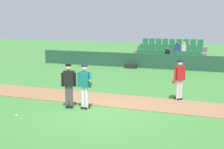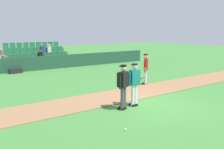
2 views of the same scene
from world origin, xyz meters
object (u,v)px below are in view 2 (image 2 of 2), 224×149
object	(u,v)px
runner_red_jersey	(146,68)
equipment_bag	(16,71)
baseball	(125,129)
batter_teal_jersey	(134,83)
umpire_home_plate	(123,84)

from	to	relation	value
runner_red_jersey	equipment_bag	bearing A→B (deg)	120.18
baseball	runner_red_jersey	bearing A→B (deg)	41.25
baseball	batter_teal_jersey	bearing A→B (deg)	42.89
umpire_home_plate	runner_red_jersey	xyz separation A→B (m)	(3.86, 2.79, -0.04)
runner_red_jersey	equipment_bag	size ratio (longest dim) A/B	1.96
batter_teal_jersey	runner_red_jersey	size ratio (longest dim) A/B	1.00
umpire_home_plate	runner_red_jersey	size ratio (longest dim) A/B	1.00
batter_teal_jersey	umpire_home_plate	bearing A→B (deg)	-173.51
batter_teal_jersey	runner_red_jersey	distance (m)	4.21
runner_red_jersey	baseball	bearing A→B (deg)	-138.75
batter_teal_jersey	equipment_bag	xyz separation A→B (m)	(-1.64, 11.06, -0.79)
batter_teal_jersey	umpire_home_plate	distance (m)	0.66
runner_red_jersey	baseball	xyz separation A→B (m)	(-5.11, -4.48, -0.93)
runner_red_jersey	baseball	distance (m)	6.86
umpire_home_plate	equipment_bag	distance (m)	11.21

